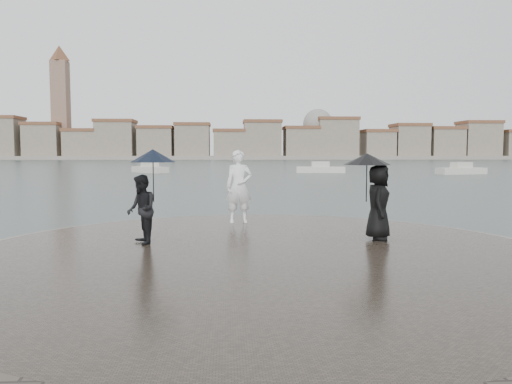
{
  "coord_description": "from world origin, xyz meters",
  "views": [
    {
      "loc": [
        -0.64,
        -6.25,
        2.33
      ],
      "look_at": [
        0.0,
        4.8,
        1.45
      ],
      "focal_mm": 35.0,
      "sensor_mm": 36.0,
      "label": 1
    }
  ],
  "objects": [
    {
      "name": "ground",
      "position": [
        0.0,
        0.0,
        0.0
      ],
      "size": [
        400.0,
        400.0,
        0.0
      ],
      "primitive_type": "plane",
      "color": "#2B3835",
      "rests_on": "ground"
    },
    {
      "name": "kerb_ring",
      "position": [
        0.0,
        3.5,
        0.16
      ],
      "size": [
        12.5,
        12.5,
        0.32
      ],
      "primitive_type": "cylinder",
      "color": "gray",
      "rests_on": "ground"
    },
    {
      "name": "quay_tip",
      "position": [
        0.0,
        3.5,
        0.18
      ],
      "size": [
        11.9,
        11.9,
        0.36
      ],
      "primitive_type": "cylinder",
      "color": "#2D261E",
      "rests_on": "ground"
    },
    {
      "name": "statue",
      "position": [
        -0.31,
        7.65,
        1.38
      ],
      "size": [
        0.78,
        0.54,
        2.03
      ],
      "primitive_type": "imported",
      "rotation": [
        0.0,
        0.0,
        0.08
      ],
      "color": "white",
      "rests_on": "quay_tip"
    },
    {
      "name": "visitor_left",
      "position": [
        -2.41,
        4.53,
        1.46
      ],
      "size": [
        1.14,
        1.03,
        2.04
      ],
      "color": "black",
      "rests_on": "quay_tip"
    },
    {
      "name": "visitor_right",
      "position": [
        2.69,
        4.77,
        1.48
      ],
      "size": [
        1.17,
        1.11,
        1.95
      ],
      "color": "black",
      "rests_on": "quay_tip"
    },
    {
      "name": "far_skyline",
      "position": [
        -6.29,
        160.71,
        5.61
      ],
      "size": [
        260.0,
        20.0,
        37.0
      ],
      "color": "gray",
      "rests_on": "ground"
    },
    {
      "name": "boats",
      "position": [
        8.3,
        49.29,
        0.38
      ],
      "size": [
        39.19,
        10.02,
        1.5
      ],
      "color": "beige",
      "rests_on": "ground"
    }
  ]
}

